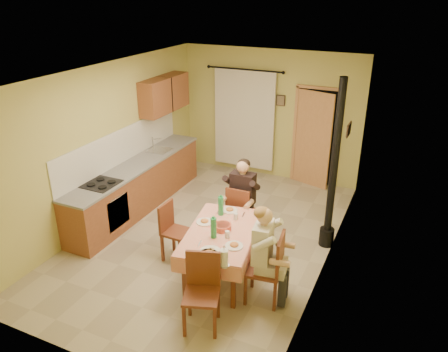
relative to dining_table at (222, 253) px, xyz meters
The scene contains 17 objects.
floor 1.18m from the dining_table, 126.84° to the left, with size 4.00×6.00×0.01m, color tan.
room_shell 1.82m from the dining_table, 126.84° to the left, with size 4.04×6.04×2.82m.
kitchen_run 2.70m from the dining_table, 151.49° to the left, with size 0.64×3.64×1.56m.
upper_cabinets 3.92m from the dining_table, 133.83° to the left, with size 0.35×1.40×0.70m, color brown.
curtain 4.08m from the dining_table, 107.80° to the left, with size 1.70×0.07×2.22m.
doorway 3.88m from the dining_table, 84.38° to the left, with size 0.96×0.29×2.15m.
dining_table is the anchor object (origin of this frame).
tableware 0.46m from the dining_table, 76.20° to the right, with size 0.91×1.53×0.33m.
chair_far 1.12m from the dining_table, 97.78° to the left, with size 0.42×0.42×0.98m.
chair_near 1.09m from the dining_table, 78.11° to the right, with size 0.55×0.55×1.00m.
chair_right 0.80m from the dining_table, 17.69° to the right, with size 0.52×0.52×1.03m.
chair_left 0.85m from the dining_table, behind, with size 0.40×0.40×0.94m.
man_far 1.24m from the dining_table, 97.68° to the left, with size 0.58×0.47×1.39m.
man_right 0.93m from the dining_table, 18.18° to the right, with size 0.51×0.61×1.39m.
stove_flue 2.04m from the dining_table, 50.38° to the left, with size 0.24×0.24×2.80m.
picture_back 4.12m from the dining_table, 96.16° to the left, with size 0.19×0.03×0.23m, color black.
picture_right 2.87m from the dining_table, 58.05° to the left, with size 0.03×0.31×0.21m, color brown.
Camera 1 is at (2.96, -5.78, 4.00)m, focal length 35.00 mm.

